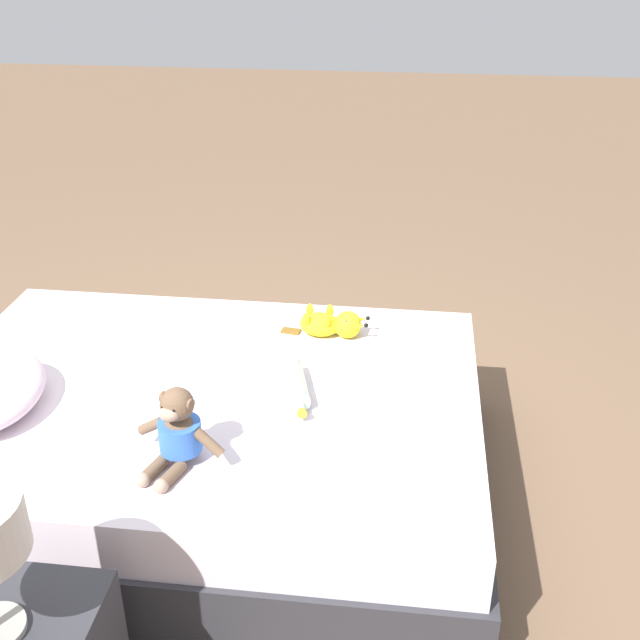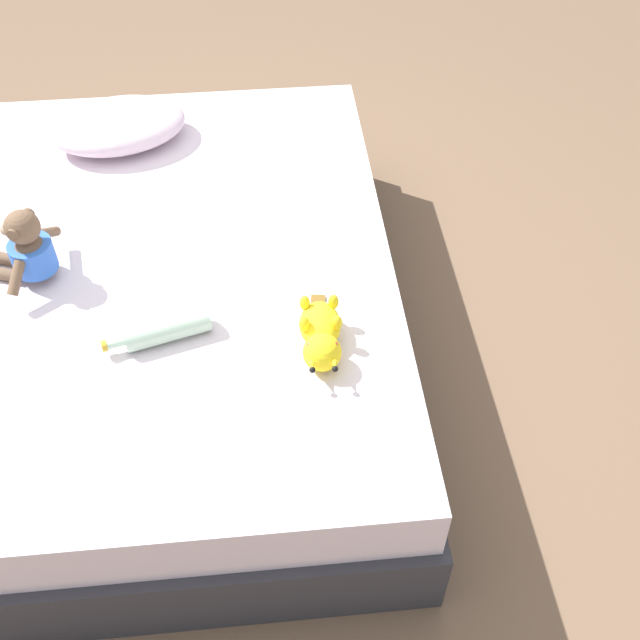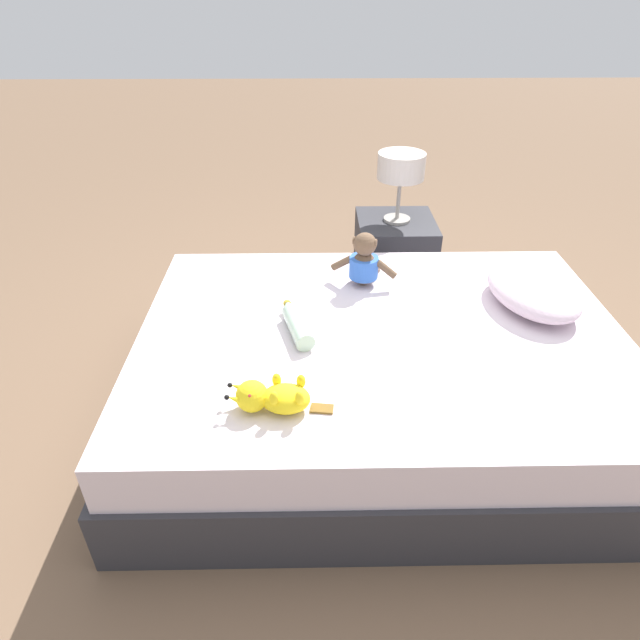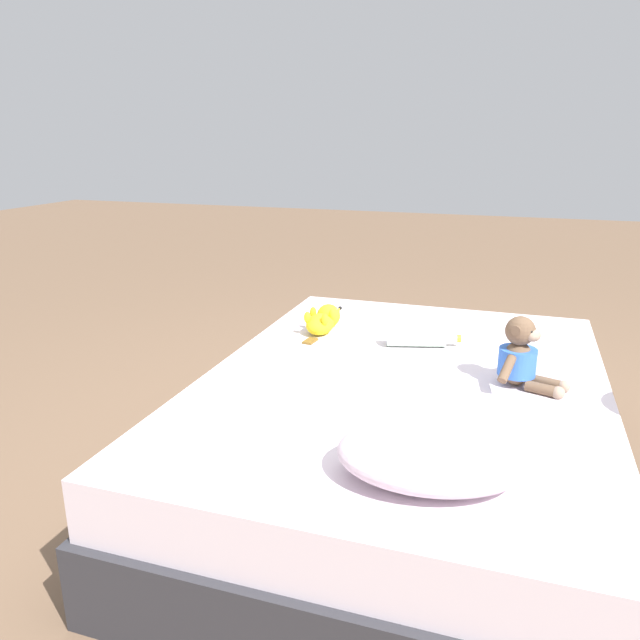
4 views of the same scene
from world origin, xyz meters
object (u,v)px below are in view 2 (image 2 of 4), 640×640
Objects in this scene: bed at (177,309)px; pillow at (118,126)px; plush_yellow_creature at (321,335)px; glass_bottle at (165,329)px; plush_monkey at (28,251)px.

bed is 0.70m from pillow.
pillow is at bearing 120.73° from plush_yellow_creature.
glass_bottle is (0.01, -0.32, 0.25)m from bed.
plush_yellow_creature is (0.42, -0.39, 0.26)m from bed.
plush_yellow_creature reaches higher than glass_bottle.
pillow is 0.68m from plush_monkey.
glass_bottle is (-0.41, 0.07, -0.01)m from plush_yellow_creature.
pillow is (-0.18, 0.62, 0.28)m from bed.
plush_monkey reaches higher than glass_bottle.
bed is 6.63× the size of plush_monkey.
plush_monkey is (-0.19, -0.66, 0.03)m from pillow.
pillow reaches higher than plush_yellow_creature.
plush_yellow_creature is at bearing -10.06° from glass_bottle.
plush_yellow_creature is (0.79, -0.35, -0.05)m from plush_monkey.
bed is 0.40m from glass_bottle.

